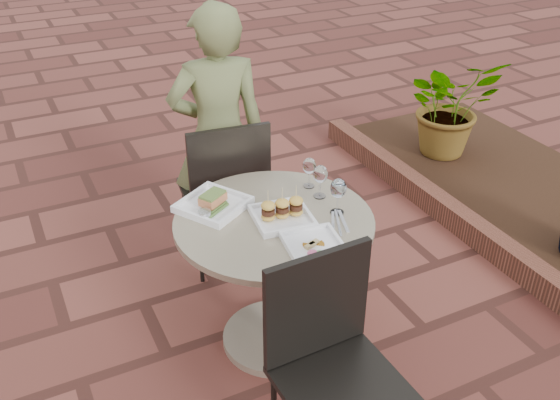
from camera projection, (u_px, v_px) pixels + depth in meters
name	position (u px, v px, depth m)	size (l,w,h in m)	color
ground	(245.00, 328.00, 3.23)	(60.00, 60.00, 0.00)	brown
cafe_table	(274.00, 263.00, 2.91)	(0.90, 0.90, 0.73)	gray
chair_far	(226.00, 184.00, 3.41)	(0.49, 0.49, 0.93)	black
chair_near	(330.00, 351.00, 2.33)	(0.45, 0.45, 0.93)	black
diner	(219.00, 136.00, 3.48)	(0.55, 0.36, 1.49)	#5C6437
plate_salmon	(213.00, 204.00, 2.85)	(0.38, 0.38, 0.08)	white
plate_sliders	(282.00, 213.00, 2.76)	(0.28, 0.28, 0.16)	white
plate_tuna	(314.00, 244.00, 2.59)	(0.26, 0.26, 0.03)	white
wine_glass_right	(338.00, 189.00, 2.76)	(0.07, 0.07, 0.17)	white
wine_glass_mid	(309.00, 167.00, 2.98)	(0.06, 0.06, 0.15)	white
wine_glass_far	(320.00, 175.00, 2.89)	(0.07, 0.07, 0.16)	white
steel_ramekin	(205.00, 215.00, 2.76)	(0.06, 0.06, 0.04)	silver
cutlery_set	(338.00, 223.00, 2.75)	(0.10, 0.22, 0.00)	silver
planter_curb	(453.00, 215.00, 4.03)	(0.12, 3.00, 0.15)	brown
mulch_bed	(532.00, 197.00, 4.32)	(1.30, 3.00, 0.06)	black
potted_plant_a	(450.00, 106.00, 4.65)	(0.68, 0.59, 0.76)	#33662D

